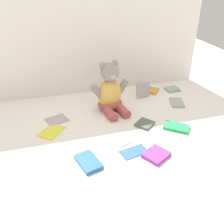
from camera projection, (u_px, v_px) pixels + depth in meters
ground_plane at (104, 119)px, 1.48m from camera, size 3.20×3.20×0.00m
backdrop_drape at (86, 35)px, 1.63m from camera, size 1.61×0.03×0.78m
teddy_bear at (110, 92)px, 1.53m from camera, size 0.26×0.24×0.30m
book_case_0 at (51, 131)px, 1.36m from camera, size 0.16×0.16×0.01m
book_case_1 at (177, 127)px, 1.39m from camera, size 0.15×0.15×0.02m
book_case_2 at (172, 89)px, 1.83m from camera, size 0.10×0.09×0.02m
book_case_3 at (88, 162)px, 1.14m from camera, size 0.12×0.15×0.02m
book_case_4 at (57, 119)px, 1.47m from camera, size 0.14×0.13×0.01m
book_case_5 at (177, 103)px, 1.65m from camera, size 0.11×0.14×0.01m
book_case_6 at (119, 139)px, 1.30m from camera, size 0.11×0.13×0.01m
book_case_7 at (134, 151)px, 1.21m from camera, size 0.14×0.10×0.01m
book_case_8 at (145, 124)px, 1.42m from camera, size 0.13×0.12×0.01m
book_case_9 at (143, 90)px, 1.71m from camera, size 0.10×0.05×0.11m
book_case_10 at (156, 155)px, 1.18m from camera, size 0.14×0.14×0.02m
book_case_11 at (152, 91)px, 1.80m from camera, size 0.12×0.12×0.02m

